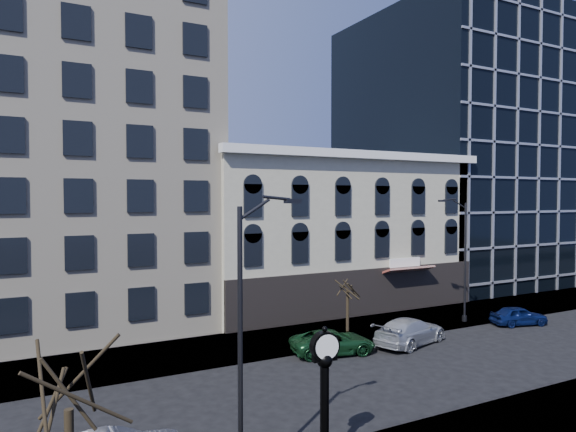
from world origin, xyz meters
TOP-DOWN VIEW (x-y plane):
  - ground at (0.00, 0.00)m, footprint 160.00×160.00m
  - sidewalk_far at (0.00, 8.00)m, footprint 160.00×6.00m
  - cream_tower at (-6.11, 18.88)m, footprint 15.90×15.40m
  - victorian_row at (12.00, 15.89)m, footprint 22.60×11.19m
  - glass_office at (32.00, 20.91)m, footprint 20.00×20.15m
  - street_clock at (-1.95, -6.08)m, footprint 1.05×1.05m
  - street_lamp_near at (-4.30, -6.04)m, footprint 2.36×0.48m
  - street_lamp_far at (16.75, 6.15)m, footprint 2.30×0.76m
  - bare_tree_near at (-9.89, -7.57)m, footprint 3.67×3.67m
  - bare_tree_far at (8.42, 7.67)m, footprint 2.59×2.59m
  - car_far_a at (5.05, 4.24)m, footprint 5.25×3.17m
  - car_far_b at (10.30, 3.67)m, footprint 5.99×3.80m
  - car_far_c at (20.27, 3.76)m, footprint 4.23×2.58m

SIDE VIEW (x-z plane):
  - ground at x=0.00m, z-range 0.00..0.00m
  - sidewalk_far at x=0.00m, z-range 0.00..0.12m
  - car_far_c at x=20.27m, z-range 0.00..1.34m
  - car_far_a at x=5.05m, z-range 0.00..1.36m
  - car_far_b at x=10.30m, z-range 0.00..1.62m
  - street_clock at x=-1.95m, z-range -0.10..4.51m
  - bare_tree_far at x=8.42m, z-range 1.25..5.70m
  - bare_tree_near at x=-9.89m, z-range 1.73..8.03m
  - victorian_row at x=12.00m, z-range -0.25..12.25m
  - street_lamp_far at x=16.75m, z-range 2.41..11.41m
  - street_lamp_near at x=-4.30m, z-range 2.44..11.53m
  - glass_office at x=32.00m, z-range 0.00..28.00m
  - cream_tower at x=-6.11m, z-range -1.93..40.57m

